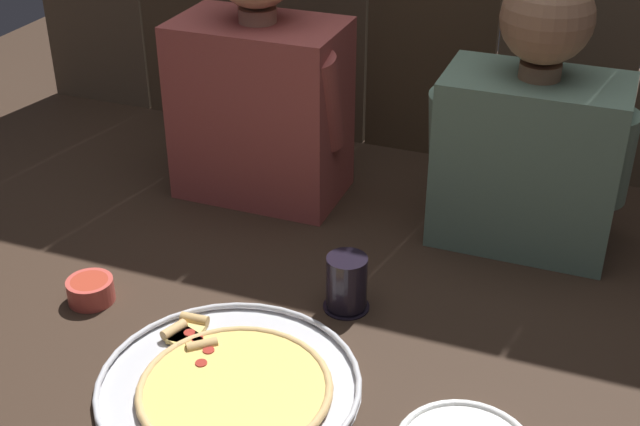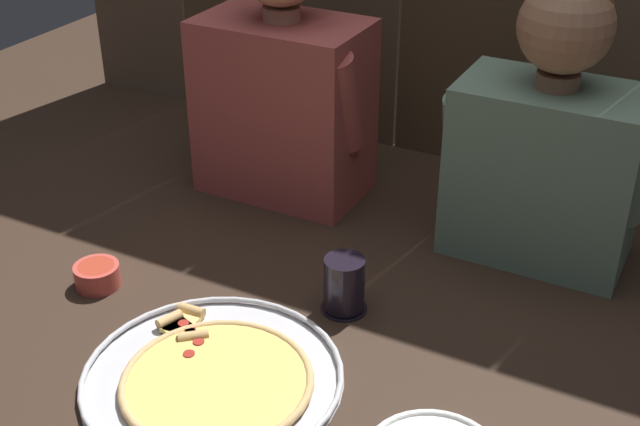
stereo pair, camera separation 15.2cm
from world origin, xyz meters
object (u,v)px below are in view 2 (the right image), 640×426
Objects in this scene: diner_left at (283,72)px; diner_right at (549,137)px; drinking_glass at (344,285)px; dipping_bowl at (97,274)px; pizza_tray at (214,377)px.

diner_right is (0.58, -0.00, -0.03)m from diner_left.
dipping_bowl is at bearing -161.51° from drinking_glass.
pizza_tray is 0.77× the size of diner_right.
diner_right is (0.71, 0.51, 0.23)m from dipping_bowl.
diner_right reaches higher than pizza_tray.
drinking_glass is at bearing -125.00° from diner_right.
diner_right reaches higher than dipping_bowl.
diner_right is (0.25, 0.36, 0.20)m from drinking_glass.
dipping_bowl is at bearing 159.94° from pizza_tray.
drinking_glass is (0.10, 0.28, 0.04)m from pizza_tray.
dipping_bowl is 0.90m from diner_right.
dipping_bowl reaches higher than pizza_tray.
pizza_tray is 0.77m from diner_right.
dipping_bowl is at bearing -103.18° from diner_left.
diner_left is at bearing 179.98° from diner_right.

